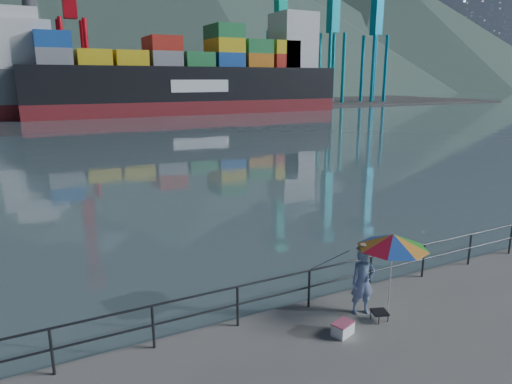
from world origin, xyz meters
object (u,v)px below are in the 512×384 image
fisherman (363,282)px  cooler_bag (343,329)px  beach_umbrella (393,241)px  container_ship (200,77)px

fisherman → cooler_bag: bearing=-134.7°
beach_umbrella → container_ship: size_ratio=0.04×
cooler_bag → container_ship: container_ship is taller
fisherman → container_ship: container_ship is taller
fisherman → beach_umbrella: beach_umbrella is taller
cooler_bag → beach_umbrella: bearing=-9.8°
fisherman → beach_umbrella: size_ratio=0.80×
fisherman → cooler_bag: 1.39m
beach_umbrella → cooler_bag: beach_umbrella is taller
container_ship → fisherman: bearing=-107.4°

